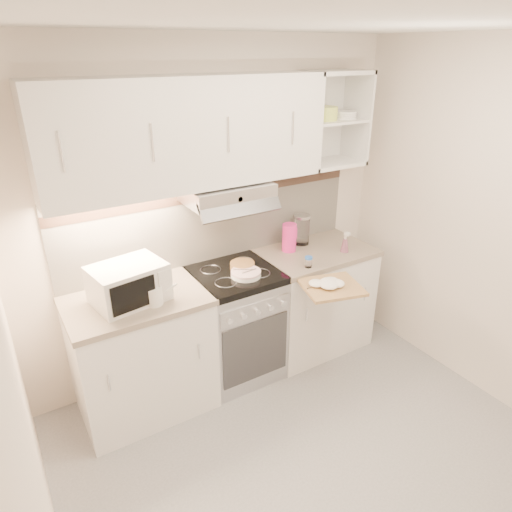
{
  "coord_description": "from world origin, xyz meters",
  "views": [
    {
      "loc": [
        -1.43,
        -1.54,
        2.4
      ],
      "look_at": [
        0.09,
        0.95,
        1.06
      ],
      "focal_mm": 32.0,
      "sensor_mm": 36.0,
      "label": 1
    }
  ],
  "objects_px": {
    "microwave": "(129,283)",
    "pink_pitcher": "(289,238)",
    "spray_bottle": "(345,244)",
    "electric_range": "(236,323)",
    "cutting_board": "(332,287)",
    "plate_stack": "(246,274)",
    "glass_jar": "(302,229)",
    "watering_can": "(155,295)"
  },
  "relations": [
    {
      "from": "watering_can",
      "to": "microwave",
      "type": "bearing_deg",
      "value": 140.1
    },
    {
      "from": "pink_pitcher",
      "to": "cutting_board",
      "type": "relative_size",
      "value": 0.58
    },
    {
      "from": "pink_pitcher",
      "to": "spray_bottle",
      "type": "bearing_deg",
      "value": -28.72
    },
    {
      "from": "cutting_board",
      "to": "electric_range",
      "type": "bearing_deg",
      "value": 148.74
    },
    {
      "from": "pink_pitcher",
      "to": "microwave",
      "type": "bearing_deg",
      "value": -169.7
    },
    {
      "from": "microwave",
      "to": "cutting_board",
      "type": "bearing_deg",
      "value": -31.09
    },
    {
      "from": "watering_can",
      "to": "glass_jar",
      "type": "bearing_deg",
      "value": 17.18
    },
    {
      "from": "electric_range",
      "to": "plate_stack",
      "type": "xyz_separation_m",
      "value": [
        0.03,
        -0.11,
        0.47
      ]
    },
    {
      "from": "microwave",
      "to": "spray_bottle",
      "type": "bearing_deg",
      "value": -13.94
    },
    {
      "from": "glass_jar",
      "to": "cutting_board",
      "type": "distance_m",
      "value": 0.75
    },
    {
      "from": "microwave",
      "to": "pink_pitcher",
      "type": "distance_m",
      "value": 1.35
    },
    {
      "from": "electric_range",
      "to": "spray_bottle",
      "type": "height_order",
      "value": "spray_bottle"
    },
    {
      "from": "spray_bottle",
      "to": "cutting_board",
      "type": "relative_size",
      "value": 0.45
    },
    {
      "from": "electric_range",
      "to": "spray_bottle",
      "type": "xyz_separation_m",
      "value": [
        0.93,
        -0.14,
        0.52
      ]
    },
    {
      "from": "plate_stack",
      "to": "spray_bottle",
      "type": "bearing_deg",
      "value": -2.37
    },
    {
      "from": "microwave",
      "to": "cutting_board",
      "type": "xyz_separation_m",
      "value": [
        1.28,
        -0.5,
        -0.16
      ]
    },
    {
      "from": "electric_range",
      "to": "watering_can",
      "type": "bearing_deg",
      "value": -168.03
    },
    {
      "from": "plate_stack",
      "to": "glass_jar",
      "type": "relative_size",
      "value": 0.86
    },
    {
      "from": "pink_pitcher",
      "to": "glass_jar",
      "type": "height_order",
      "value": "glass_jar"
    },
    {
      "from": "spray_bottle",
      "to": "cutting_board",
      "type": "height_order",
      "value": "spray_bottle"
    },
    {
      "from": "microwave",
      "to": "cutting_board",
      "type": "distance_m",
      "value": 1.38
    },
    {
      "from": "microwave",
      "to": "plate_stack",
      "type": "distance_m",
      "value": 0.83
    },
    {
      "from": "microwave",
      "to": "cutting_board",
      "type": "relative_size",
      "value": 1.26
    },
    {
      "from": "electric_range",
      "to": "cutting_board",
      "type": "distance_m",
      "value": 0.83
    },
    {
      "from": "plate_stack",
      "to": "pink_pitcher",
      "type": "bearing_deg",
      "value": 21.84
    },
    {
      "from": "electric_range",
      "to": "pink_pitcher",
      "type": "distance_m",
      "value": 0.8
    },
    {
      "from": "microwave",
      "to": "cutting_board",
      "type": "height_order",
      "value": "microwave"
    },
    {
      "from": "spray_bottle",
      "to": "electric_range",
      "type": "bearing_deg",
      "value": 158.94
    },
    {
      "from": "electric_range",
      "to": "spray_bottle",
      "type": "distance_m",
      "value": 1.08
    },
    {
      "from": "watering_can",
      "to": "spray_bottle",
      "type": "height_order",
      "value": "watering_can"
    },
    {
      "from": "watering_can",
      "to": "pink_pitcher",
      "type": "relative_size",
      "value": 0.97
    },
    {
      "from": "watering_can",
      "to": "plate_stack",
      "type": "distance_m",
      "value": 0.69
    },
    {
      "from": "plate_stack",
      "to": "pink_pitcher",
      "type": "distance_m",
      "value": 0.58
    },
    {
      "from": "pink_pitcher",
      "to": "spray_bottle",
      "type": "relative_size",
      "value": 1.27
    },
    {
      "from": "spray_bottle",
      "to": "watering_can",
      "type": "bearing_deg",
      "value": 167.56
    },
    {
      "from": "plate_stack",
      "to": "cutting_board",
      "type": "relative_size",
      "value": 0.55
    },
    {
      "from": "pink_pitcher",
      "to": "cutting_board",
      "type": "height_order",
      "value": "pink_pitcher"
    },
    {
      "from": "electric_range",
      "to": "glass_jar",
      "type": "distance_m",
      "value": 0.95
    },
    {
      "from": "pink_pitcher",
      "to": "plate_stack",
      "type": "bearing_deg",
      "value": -153.08
    },
    {
      "from": "electric_range",
      "to": "microwave",
      "type": "relative_size",
      "value": 1.81
    },
    {
      "from": "watering_can",
      "to": "glass_jar",
      "type": "distance_m",
      "value": 1.43
    },
    {
      "from": "watering_can",
      "to": "spray_bottle",
      "type": "bearing_deg",
      "value": 4.46
    }
  ]
}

